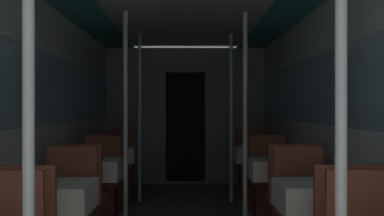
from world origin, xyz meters
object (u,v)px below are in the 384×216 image
at_px(chair_right_far_3, 251,175).
at_px(support_pole_right_3, 231,118).
at_px(dining_table_left_3, 114,157).
at_px(chair_left_far_3, 119,175).
at_px(chair_left_far_2, 101,194).
at_px(support_pole_left_3, 139,118).
at_px(dining_table_right_3, 256,156).
at_px(chair_right_near_3, 262,186).
at_px(dining_table_right_2, 278,172).
at_px(support_pole_left_0, 28,145).
at_px(dining_table_left_2, 92,172).
at_px(support_pole_right_0, 341,144).
at_px(chair_right_far_2, 270,194).
at_px(chair_left_near_3, 108,186).
at_px(support_pole_right_2, 245,121).
at_px(chair_right_near_2, 288,213).
at_px(support_pole_left_2, 125,121).
at_px(dining_table_right_1, 319,200).
at_px(chair_left_near_2, 82,214).
at_px(dining_table_left_1, 50,201).

relative_size(chair_right_far_3, support_pole_right_3, 0.42).
xyz_separation_m(dining_table_left_3, chair_left_far_3, (0.00, 0.54, -0.31)).
distance_m(chair_left_far_2, support_pole_left_3, 1.43).
xyz_separation_m(dining_table_right_3, chair_right_near_3, (-0.00, -0.54, -0.31)).
distance_m(support_pole_left_3, dining_table_right_2, 2.32).
height_order(support_pole_left_0, chair_right_far_3, support_pole_left_0).
relative_size(dining_table_left_2, support_pole_right_0, 0.33).
distance_m(chair_right_far_2, support_pole_right_3, 1.43).
distance_m(dining_table_left_3, chair_left_near_3, 0.62).
xyz_separation_m(dining_table_left_2, support_pole_right_2, (1.54, -0.00, 0.51)).
bearing_deg(dining_table_left_3, chair_right_near_2, -49.50).
relative_size(support_pole_left_0, dining_table_left_2, 3.05).
distance_m(support_pole_left_3, dining_table_right_3, 1.62).
xyz_separation_m(chair_left_far_2, chair_right_near_2, (1.88, -1.08, 0.00)).
distance_m(chair_left_far_3, dining_table_right_3, 1.98).
relative_size(support_pole_left_0, chair_left_near_3, 2.39).
bearing_deg(chair_right_far_2, chair_left_far_3, -41.48).
height_order(support_pole_left_2, dining_table_left_3, support_pole_left_2).
bearing_deg(dining_table_right_1, support_pole_left_0, -132.90).
height_order(support_pole_left_3, chair_right_far_2, support_pole_left_3).
bearing_deg(chair_left_near_3, dining_table_right_1, -55.98).
relative_size(chair_left_near_2, support_pole_left_2, 0.42).
xyz_separation_m(support_pole_left_0, dining_table_left_3, (-0.33, 4.98, -0.51)).
height_order(dining_table_right_2, chair_right_near_2, chair_right_near_2).
height_order(chair_left_far_2, chair_right_far_2, same).
xyz_separation_m(dining_table_right_1, support_pole_right_3, (-0.33, 3.32, 0.51)).
height_order(chair_left_near_3, dining_table_right_1, chair_left_near_3).
bearing_deg(chair_right_near_2, chair_left_far_3, 124.45).
distance_m(chair_left_near_2, dining_table_right_1, 2.21).
xyz_separation_m(dining_table_right_2, support_pole_right_3, (-0.33, 1.66, 0.51)).
bearing_deg(chair_left_near_3, chair_right_near_2, -41.48).
bearing_deg(support_pole_left_0, support_pole_left_3, 90.00).
bearing_deg(chair_right_far_3, support_pole_left_0, 74.38).
distance_m(support_pole_left_0, chair_left_far_2, 3.96).
bearing_deg(support_pole_left_3, support_pole_right_3, 0.00).
height_order(support_pole_right_2, chair_right_far_3, support_pole_right_2).
height_order(support_pole_right_0, chair_right_near_3, support_pole_right_0).
height_order(support_pole_left_0, support_pole_left_2, same).
bearing_deg(chair_left_far_3, dining_table_right_2, 130.50).
bearing_deg(support_pole_left_3, dining_table_right_2, -47.10).
bearing_deg(support_pole_right_0, dining_table_left_1, 132.90).
bearing_deg(support_pole_right_2, support_pole_left_2, 180.00).
bearing_deg(chair_right_near_3, support_pole_left_3, 160.75).
relative_size(dining_table_left_1, chair_right_near_2, 0.78).
bearing_deg(chair_right_far_2, support_pole_left_2, 19.25).
relative_size(dining_table_left_2, chair_left_far_3, 0.78).
distance_m(support_pole_right_0, chair_right_near_2, 2.92).
bearing_deg(chair_right_near_3, support_pole_right_2, -106.63).
distance_m(dining_table_left_3, chair_right_far_3, 1.98).
height_order(support_pole_left_2, dining_table_right_1, support_pole_left_2).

